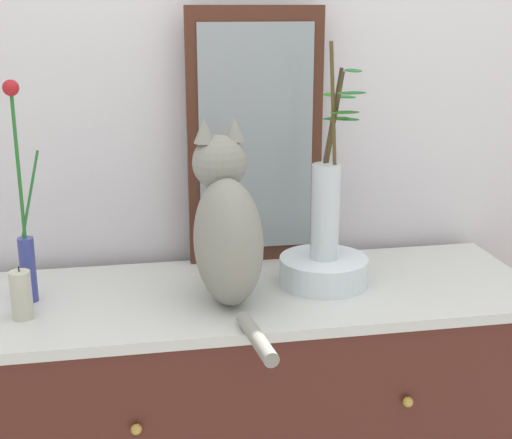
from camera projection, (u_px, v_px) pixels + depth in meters
The scene contains 7 objects.
wall_back at pixel (235, 106), 1.97m from camera, with size 4.40×0.08×2.60m, color silver.
mirror_leaning at pixel (255, 138), 1.90m from camera, with size 0.35×0.03×0.67m.
cat_sitting at pixel (227, 229), 1.67m from camera, with size 0.18×0.47×0.43m.
vase_slim_green at pixel (25, 233), 1.67m from camera, with size 0.07×0.04×0.52m.
bowl_porcelain at pixel (324, 270), 1.82m from camera, with size 0.22×0.22×0.07m, color white.
vase_glass_clear at pixel (327, 199), 1.77m from camera, with size 0.13×0.16×0.53m.
candle_pillar at pixel (21, 295), 1.61m from camera, with size 0.05×0.05×0.12m.
Camera 1 is at (-0.30, -1.63, 1.57)m, focal length 51.25 mm.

